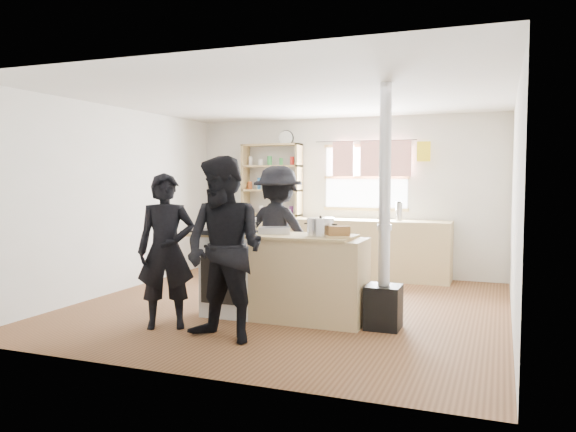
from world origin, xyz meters
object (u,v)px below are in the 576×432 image
object	(u,v)px
stockpot_stove	(247,225)
person_near_right	(225,249)
thermos	(399,212)
stockpot_counter	(320,227)
bread_board	(339,233)
person_near_left	(166,251)
cooking_island	(284,276)
roast_tray	(274,230)
flue_heater	(384,265)
skillet_greens	(211,231)
person_far	(278,233)

from	to	relation	value
stockpot_stove	person_near_right	world-z (taller)	person_near_right
thermos	stockpot_counter	xyz separation A→B (m)	(-0.35, -2.78, -0.01)
thermos	bread_board	world-z (taller)	thermos
stockpot_counter	person_near_right	world-z (taller)	person_near_right
thermos	person_near_left	xyz separation A→B (m)	(-1.77, -3.56, -0.24)
cooking_island	roast_tray	xyz separation A→B (m)	(-0.13, 0.06, 0.50)
cooking_island	person_near_left	bearing A→B (deg)	-141.51
bread_board	thermos	bearing A→B (deg)	87.58
roast_tray	flue_heater	distance (m)	1.29
person_near_left	roast_tray	bearing A→B (deg)	15.72
roast_tray	stockpot_stove	world-z (taller)	stockpot_stove
bread_board	roast_tray	bearing A→B (deg)	168.34
thermos	person_near_left	size ratio (longest dim) A/B	0.17
cooking_island	roast_tray	bearing A→B (deg)	156.55
bread_board	flue_heater	distance (m)	0.56
thermos	person_near_right	distance (m)	3.90
stockpot_stove	person_near_right	xyz separation A→B (m)	(0.30, -1.14, -0.13)
skillet_greens	person_near_left	world-z (taller)	person_near_left
skillet_greens	stockpot_stove	bearing A→B (deg)	53.86
skillet_greens	person_near_right	bearing A→B (deg)	-53.77
skillet_greens	flue_heater	size ratio (longest dim) A/B	0.17
stockpot_counter	flue_heater	xyz separation A→B (m)	(0.69, -0.02, -0.37)
cooking_island	person_far	size ratio (longest dim) A/B	1.16
flue_heater	person_far	size ratio (longest dim) A/B	1.47
person_near_right	person_far	distance (m)	1.87
thermos	person_near_right	world-z (taller)	person_near_right
bread_board	stockpot_stove	bearing A→B (deg)	167.91
stockpot_stove	person_near_right	bearing A→B (deg)	-75.16
cooking_island	skillet_greens	xyz separation A→B (m)	(-0.77, -0.22, 0.49)
stockpot_counter	flue_heater	world-z (taller)	flue_heater
flue_heater	stockpot_counter	bearing A→B (deg)	178.71
thermos	bread_board	bearing A→B (deg)	-92.42
bread_board	flue_heater	xyz separation A→B (m)	(0.45, 0.08, -0.32)
stockpot_counter	thermos	bearing A→B (deg)	82.76
roast_tray	bread_board	size ratio (longest dim) A/B	1.23
skillet_greens	person_near_right	distance (m)	0.96
skillet_greens	person_near_left	size ratio (longest dim) A/B	0.26
skillet_greens	person_far	world-z (taller)	person_far
thermos	person_far	xyz separation A→B (m)	(-1.19, -1.90, -0.19)
cooking_island	person_far	bearing A→B (deg)	115.50
cooking_island	person_near_left	xyz separation A→B (m)	(-0.99, -0.79, 0.33)
thermos	roast_tray	bearing A→B (deg)	-108.61
cooking_island	roast_tray	size ratio (longest dim) A/B	4.76
stockpot_stove	flue_heater	world-z (taller)	flue_heater
skillet_greens	person_near_right	size ratio (longest dim) A/B	0.24
person_near_right	person_far	size ratio (longest dim) A/B	1.04
skillet_greens	stockpot_counter	world-z (taller)	stockpot_counter
thermos	person_near_left	world-z (taller)	person_near_left
stockpot_counter	person_near_right	distance (m)	1.18
stockpot_counter	cooking_island	bearing A→B (deg)	178.66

